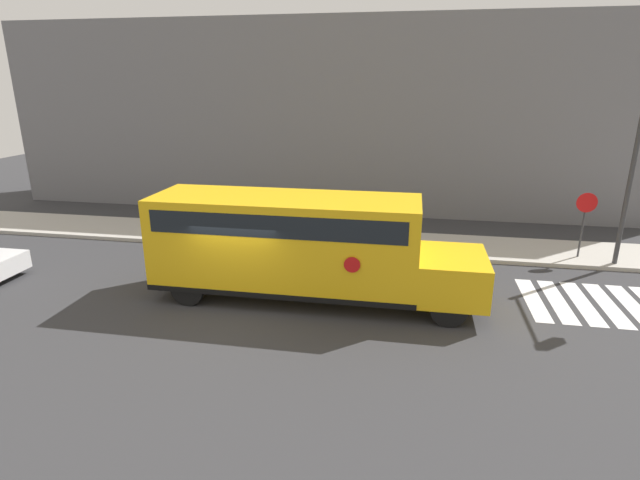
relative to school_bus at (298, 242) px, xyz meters
name	(u,v)px	position (x,y,z in m)	size (l,w,h in m)	color
ground_plane	(241,305)	(-1.58, -0.86, -1.79)	(60.00, 60.00, 0.00)	#333335
sidewalk_strip	(292,238)	(-1.58, 5.64, -1.71)	(44.00, 3.00, 0.15)	#B2ADA3
building_backdrop	(320,116)	(-1.58, 12.14, 2.83)	(32.00, 4.00, 9.24)	slate
crosswalk_stripes	(594,304)	(8.81, 1.14, -1.78)	(4.00, 3.20, 0.01)	white
school_bus	(298,242)	(0.00, 0.00, 0.00)	(9.77, 2.57, 3.14)	yellow
stop_sign	(584,216)	(9.43, 5.08, -0.08)	(0.71, 0.10, 2.57)	#38383A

